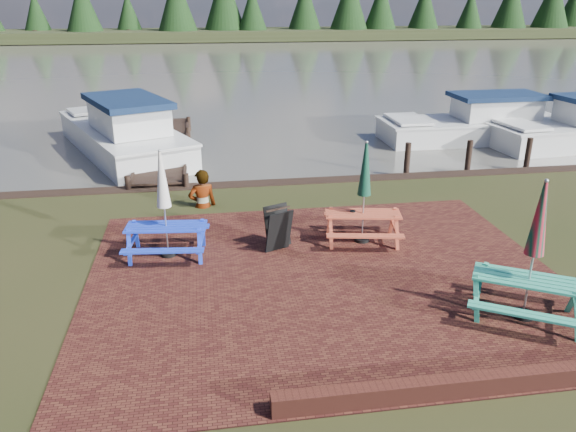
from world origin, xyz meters
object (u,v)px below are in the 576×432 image
Objects in this scene: picnic_table_red at (363,208)px; person at (201,170)px; jetty at (165,147)px; boat_jetty at (124,135)px; chalkboard at (278,228)px; boat_near at (478,125)px; picnic_table_teal at (530,273)px; picnic_table_blue at (166,221)px.

picnic_table_red is 4.41m from person.
jetty is 1.09× the size of boat_jetty.
picnic_table_red is 9.92m from jetty.
picnic_table_red is 1.15× the size of person.
chalkboard is at bearing -166.87° from picnic_table_red.
person is (2.64, -6.41, 0.50)m from boat_jetty.
boat_near is at bearing 62.04° from picnic_table_red.
boat_jetty is at bearing 91.02° from chalkboard.
jetty is at bearing -87.77° from person.
boat_jetty is at bearing 162.62° from jetty.
picnic_table_teal reaches higher than picnic_table_red.
boat_jetty is (-1.40, 0.44, 0.37)m from jetty.
chalkboard is at bearing 168.88° from picnic_table_teal.
chalkboard is 0.47× the size of person.
jetty is (-4.67, 8.72, -0.67)m from picnic_table_red.
boat_near is (11.88, 0.43, 0.27)m from jetty.
boat_near is (13.27, -0.01, -0.10)m from boat_jetty.
picnic_table_teal is at bearing -80.88° from boat_jetty.
boat_jetty is at bearing -77.12° from person.
picnic_table_blue is at bearing 156.42° from chalkboard.
boat_near is 12.43m from person.
boat_jetty is (-6.07, 9.16, -0.31)m from picnic_table_red.
chalkboard is at bearing 6.04° from picnic_table_blue.
person is (1.24, -5.97, 0.86)m from jetty.
person is (-3.44, 2.75, 0.19)m from picnic_table_red.
chalkboard is 9.26m from jetty.
picnic_table_red is 0.31× the size of boat_near.
picnic_table_blue is 2.94m from person.
picnic_table_blue reaches higher than boat_jetty.
picnic_table_teal reaches higher than jetty.
picnic_table_blue reaches higher than jetty.
picnic_table_red reaches higher than jetty.
picnic_table_red is at bearing -61.82° from jetty.
jetty is at bearing 149.22° from picnic_table_teal.
picnic_table_teal is at bearing -61.90° from jetty.
person is (-10.64, -6.40, 0.59)m from boat_near.
person is at bearing 120.61° from boat_near.
chalkboard is 0.13× the size of boat_near.
chalkboard is at bearing -72.36° from jetty.
picnic_table_red reaches higher than person.
picnic_table_blue is 2.44× the size of chalkboard.
person is at bearing 81.48° from picnic_table_blue.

